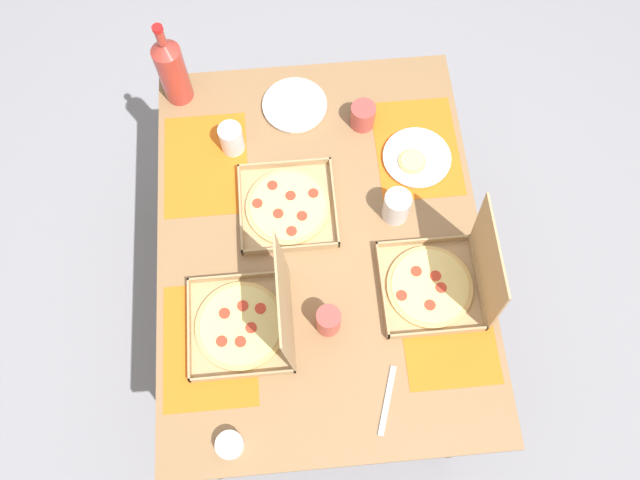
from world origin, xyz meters
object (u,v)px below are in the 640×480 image
pizza_box_corner_right (442,282)px  soda_bottle (172,69)px  plate_near_left (295,106)px  cup_red (363,116)px  cup_spare (232,139)px  condiment_bowl (230,445)px  plate_near_right (416,158)px  cup_dark (396,206)px  pizza_box_edge_far (288,207)px  cup_clear_right (328,321)px  pizza_box_center (250,321)px

pizza_box_corner_right → soda_bottle: size_ratio=0.98×
plate_near_left → cup_red: cup_red is taller
cup_spare → condiment_bowl: cup_spare is taller
plate_near_left → soda_bottle: soda_bottle is taller
plate_near_left → condiment_bowl: 1.07m
plate_near_right → soda_bottle: 0.81m
plate_near_left → condiment_bowl: size_ratio=2.87×
cup_red → cup_dark: (0.33, 0.06, 0.01)m
pizza_box_edge_far → cup_red: cup_red is taller
cup_spare → condiment_bowl: (0.90, -0.04, -0.03)m
plate_near_left → soda_bottle: size_ratio=0.65×
soda_bottle → cup_red: 0.61m
soda_bottle → cup_spare: size_ratio=3.10×
plate_near_left → plate_near_right: bearing=57.8°
cup_red → cup_dark: 0.34m
cup_spare → plate_near_left: bearing=123.3°
soda_bottle → condiment_bowl: soda_bottle is taller
cup_dark → cup_clear_right: bearing=-35.5°
pizza_box_center → condiment_bowl: size_ratio=4.45×
plate_near_left → pizza_box_corner_right: bearing=29.6°
cup_red → condiment_bowl: 1.06m
pizza_box_edge_far → pizza_box_center: bearing=-19.5°
cup_red → condiment_bowl: size_ratio=1.17×
pizza_box_center → cup_red: 0.75m
soda_bottle → cup_red: (0.16, 0.59, -0.09)m
cup_spare → cup_dark: cup_dark is taller
pizza_box_edge_far → cup_clear_right: cup_clear_right is taller
pizza_box_center → pizza_box_corner_right: bearing=97.0°
pizza_box_center → plate_near_right: size_ratio=1.52×
soda_bottle → cup_clear_right: soda_bottle is taller
plate_near_left → cup_spare: cup_spare is taller
pizza_box_center → cup_dark: (-0.31, 0.45, 0.00)m
pizza_box_corner_right → soda_bottle: bearing=-134.6°
cup_dark → cup_clear_right: cup_dark is taller
soda_bottle → condiment_bowl: size_ratio=4.40×
pizza_box_center → plate_near_right: 0.73m
pizza_box_corner_right → cup_dark: bearing=-157.9°
cup_spare → cup_clear_right: size_ratio=1.02×
pizza_box_corner_right → cup_clear_right: bearing=-75.6°
pizza_box_center → pizza_box_corner_right: pizza_box_center is taller
pizza_box_center → cup_spare: size_ratio=3.13×
pizza_box_corner_right → cup_spare: 0.78m
soda_bottle → cup_clear_right: 0.92m
soda_bottle → cup_dark: (0.49, 0.65, -0.08)m
pizza_box_edge_far → condiment_bowl: 0.71m
cup_red → cup_dark: size_ratio=0.79×
soda_bottle → cup_red: soda_bottle is taller
pizza_box_edge_far → condiment_bowl: (0.68, -0.20, 0.01)m
plate_near_left → cup_red: (0.08, 0.21, 0.03)m
plate_near_right → pizza_box_edge_far: bearing=-72.3°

